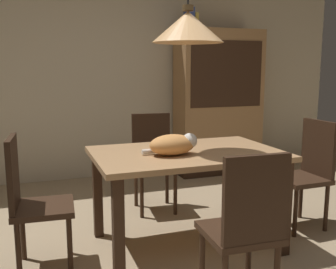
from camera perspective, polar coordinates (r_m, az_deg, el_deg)
The scene contains 11 objects.
back_wall at distance 5.00m, azimuth -8.56°, elevation 10.51°, with size 6.40×0.10×2.90m, color beige.
dining_table at distance 2.98m, azimuth 2.75°, elevation -4.35°, with size 1.40×0.90×0.75m.
chair_near_front at distance 2.27m, azimuth 11.29°, elevation -12.75°, with size 0.42×0.42×0.93m.
chair_far_back at distance 3.81m, azimuth -2.18°, elevation -3.32°, with size 0.44×0.44×0.93m.
chair_left_side at distance 2.81m, azimuth -19.40°, elevation -8.67°, with size 0.43×0.43×0.93m.
chair_right_side at distance 3.58m, azimuth 19.72°, elevation -4.75°, with size 0.41×0.41×0.93m.
cat_sleeping at distance 2.81m, azimuth 0.84°, elevation -1.46°, with size 0.39×0.23×0.16m.
pendant_lamp at distance 2.90m, azimuth 2.92°, elevation 15.47°, with size 0.52×0.52×1.30m.
hutch_bookcase at distance 5.15m, azimuth 7.34°, elevation 4.27°, with size 1.12×0.45×1.85m.
book_blue_wide at distance 4.99m, azimuth 3.09°, elevation 16.59°, with size 0.06×0.24×0.24m, color #384C93.
book_yellow_short at distance 5.01m, azimuth 3.80°, elevation 16.21°, with size 0.04×0.20×0.18m, color gold.
Camera 1 is at (-0.97, -2.25, 1.37)m, focal length 41.75 mm.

